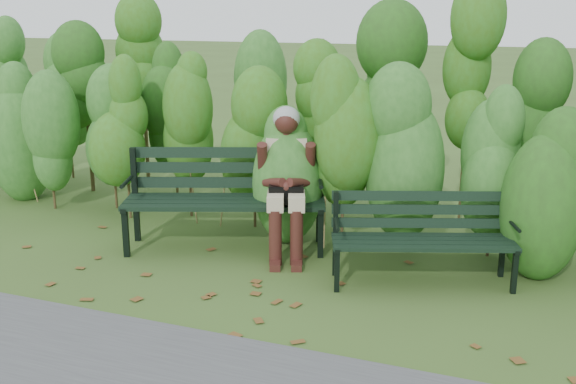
% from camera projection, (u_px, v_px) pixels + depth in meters
% --- Properties ---
extents(ground, '(80.00, 80.00, 0.00)m').
position_uv_depth(ground, '(273.00, 287.00, 5.71)').
color(ground, '#3E5724').
extents(hedge_band, '(11.04, 1.67, 2.42)m').
position_uv_depth(hedge_band, '(340.00, 110.00, 7.06)').
color(hedge_band, '#47381E').
rests_on(hedge_band, ground).
extents(leaf_litter, '(6.04, 2.28, 0.01)m').
position_uv_depth(leaf_litter, '(246.00, 286.00, 5.72)').
color(leaf_litter, brown).
rests_on(leaf_litter, ground).
extents(bench_left, '(2.02, 1.26, 0.96)m').
position_uv_depth(bench_left, '(226.00, 190.00, 6.58)').
color(bench_left, black).
rests_on(bench_left, ground).
extents(bench_right, '(1.61, 0.98, 0.77)m').
position_uv_depth(bench_right, '(422.00, 231.00, 5.74)').
color(bench_right, black).
rests_on(bench_right, ground).
extents(seated_woman, '(0.64, 0.87, 1.40)m').
position_uv_depth(seated_woman, '(286.00, 173.00, 6.33)').
color(seated_woman, '#C3B793').
rests_on(seated_woman, ground).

